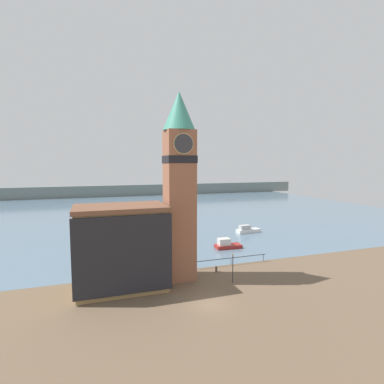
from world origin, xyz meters
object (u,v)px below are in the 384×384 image
(pier_building, at_px, (121,247))
(mooring_bollard_near, at_px, (216,269))
(boat_near, at_px, (227,245))
(lamp_post, at_px, (233,262))
(clock_tower, at_px, (179,181))
(boat_far, at_px, (247,230))

(pier_building, distance_m, mooring_bollard_near, 13.56)
(boat_near, relative_size, lamp_post, 1.25)
(clock_tower, distance_m, boat_near, 19.60)
(pier_building, bearing_deg, boat_far, 36.38)
(boat_near, height_order, lamp_post, lamp_post)
(mooring_bollard_near, height_order, lamp_post, lamp_post)
(clock_tower, xyz_separation_m, boat_far, (20.78, 19.82, -11.86))
(boat_far, distance_m, mooring_bollard_near, 24.71)
(boat_far, distance_m, lamp_post, 27.82)
(lamp_post, bearing_deg, clock_tower, 148.58)
(boat_near, distance_m, mooring_bollard_near, 11.76)
(lamp_post, bearing_deg, mooring_bollard_near, 96.39)
(clock_tower, bearing_deg, boat_near, 42.27)
(mooring_bollard_near, xyz_separation_m, lamp_post, (0.46, -4.07, 2.16))
(lamp_post, bearing_deg, boat_near, 67.64)
(boat_far, bearing_deg, mooring_bollard_near, -132.53)
(clock_tower, xyz_separation_m, lamp_post, (5.79, -3.53, -9.88))
(clock_tower, bearing_deg, lamp_post, -31.42)
(clock_tower, height_order, mooring_bollard_near, clock_tower)
(clock_tower, relative_size, lamp_post, 6.40)
(boat_far, relative_size, lamp_post, 1.44)
(pier_building, relative_size, boat_far, 2.00)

